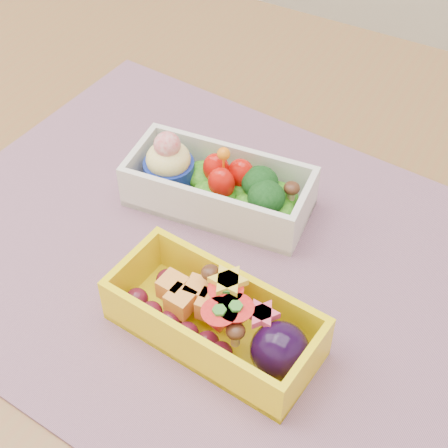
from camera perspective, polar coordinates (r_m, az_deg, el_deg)
The scene contains 4 objects.
table at distance 0.64m, azimuth 0.01°, elevation -9.03°, with size 1.20×0.80×0.75m.
placemat at distance 0.57m, azimuth -0.91°, elevation -2.76°, with size 0.49×0.37×0.00m, color gray.
bento_white at distance 0.59m, azimuth -0.50°, elevation 3.15°, with size 0.16×0.09×0.07m.
bento_yellow at distance 0.50m, azimuth -0.48°, elevation -7.83°, with size 0.16×0.08×0.05m.
Camera 1 is at (0.18, -0.32, 1.18)m, focal length 55.84 mm.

